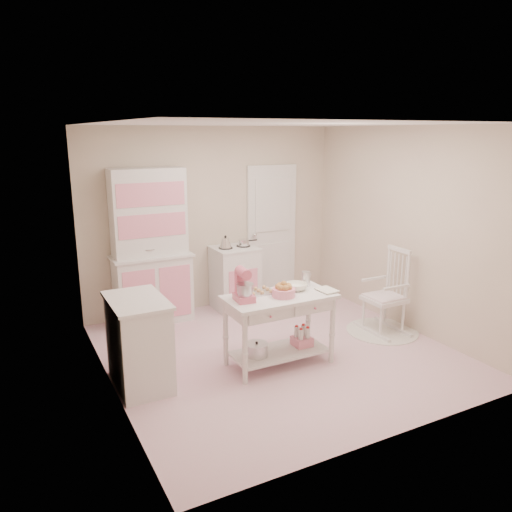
{
  "coord_description": "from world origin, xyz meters",
  "views": [
    {
      "loc": [
        -2.74,
        -4.69,
        2.52
      ],
      "look_at": [
        -0.17,
        0.24,
        1.13
      ],
      "focal_mm": 35.0,
      "sensor_mm": 36.0,
      "label": 1
    }
  ],
  "objects_px": {
    "stove": "(235,278)",
    "work_table": "(279,330)",
    "base_cabinet": "(139,342)",
    "hutch": "(151,247)",
    "bread_basket": "(284,292)",
    "stand_mixer": "(244,285)",
    "rocking_chair": "(385,291)"
  },
  "relations": [
    {
      "from": "stove",
      "to": "base_cabinet",
      "type": "height_order",
      "value": "same"
    },
    {
      "from": "work_table",
      "to": "rocking_chair",
      "type": "bearing_deg",
      "value": 6.15
    },
    {
      "from": "base_cabinet",
      "to": "stove",
      "type": "bearing_deg",
      "value": 41.52
    },
    {
      "from": "work_table",
      "to": "stand_mixer",
      "type": "distance_m",
      "value": 0.71
    },
    {
      "from": "base_cabinet",
      "to": "hutch",
      "type": "bearing_deg",
      "value": 69.35
    },
    {
      "from": "stand_mixer",
      "to": "bread_basket",
      "type": "distance_m",
      "value": 0.46
    },
    {
      "from": "base_cabinet",
      "to": "rocking_chair",
      "type": "bearing_deg",
      "value": -1.26
    },
    {
      "from": "hutch",
      "to": "base_cabinet",
      "type": "xyz_separation_m",
      "value": [
        -0.63,
        -1.67,
        -0.58
      ]
    },
    {
      "from": "hutch",
      "to": "bread_basket",
      "type": "bearing_deg",
      "value": -65.87
    },
    {
      "from": "bread_basket",
      "to": "rocking_chair",
      "type": "bearing_deg",
      "value": 7.95
    },
    {
      "from": "stand_mixer",
      "to": "bread_basket",
      "type": "height_order",
      "value": "stand_mixer"
    },
    {
      "from": "rocking_chair",
      "to": "bread_basket",
      "type": "height_order",
      "value": "rocking_chair"
    },
    {
      "from": "stove",
      "to": "base_cabinet",
      "type": "distance_m",
      "value": 2.44
    },
    {
      "from": "base_cabinet",
      "to": "work_table",
      "type": "xyz_separation_m",
      "value": [
        1.49,
        -0.25,
        -0.06
      ]
    },
    {
      "from": "base_cabinet",
      "to": "rocking_chair",
      "type": "relative_size",
      "value": 0.84
    },
    {
      "from": "hutch",
      "to": "base_cabinet",
      "type": "bearing_deg",
      "value": -110.65
    },
    {
      "from": "hutch",
      "to": "stove",
      "type": "bearing_deg",
      "value": -2.39
    },
    {
      "from": "rocking_chair",
      "to": "base_cabinet",
      "type": "bearing_deg",
      "value": 179.71
    },
    {
      "from": "stove",
      "to": "work_table",
      "type": "xyz_separation_m",
      "value": [
        -0.34,
        -1.87,
        -0.06
      ]
    },
    {
      "from": "hutch",
      "to": "stove",
      "type": "xyz_separation_m",
      "value": [
        1.2,
        -0.05,
        -0.58
      ]
    },
    {
      "from": "hutch",
      "to": "stove",
      "type": "distance_m",
      "value": 1.33
    },
    {
      "from": "rocking_chair",
      "to": "stand_mixer",
      "type": "relative_size",
      "value": 3.24
    },
    {
      "from": "base_cabinet",
      "to": "work_table",
      "type": "bearing_deg",
      "value": -9.43
    },
    {
      "from": "hutch",
      "to": "bread_basket",
      "type": "distance_m",
      "value": 2.16
    },
    {
      "from": "rocking_chair",
      "to": "work_table",
      "type": "xyz_separation_m",
      "value": [
        -1.65,
        -0.18,
        -0.15
      ]
    },
    {
      "from": "stove",
      "to": "work_table",
      "type": "bearing_deg",
      "value": -100.28
    },
    {
      "from": "stove",
      "to": "work_table",
      "type": "distance_m",
      "value": 1.9
    },
    {
      "from": "base_cabinet",
      "to": "stand_mixer",
      "type": "bearing_deg",
      "value": -12.0
    },
    {
      "from": "hutch",
      "to": "rocking_chair",
      "type": "xyz_separation_m",
      "value": [
        2.52,
        -1.74,
        -0.49
      ]
    },
    {
      "from": "hutch",
      "to": "stand_mixer",
      "type": "distance_m",
      "value": 1.95
    },
    {
      "from": "work_table",
      "to": "stand_mixer",
      "type": "relative_size",
      "value": 3.53
    },
    {
      "from": "hutch",
      "to": "stand_mixer",
      "type": "relative_size",
      "value": 6.12
    }
  ]
}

